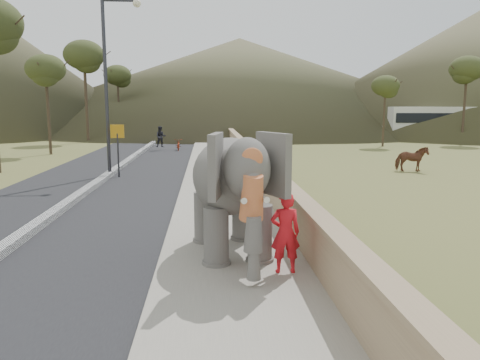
{
  "coord_description": "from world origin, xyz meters",
  "views": [
    {
      "loc": [
        -0.49,
        -8.27,
        3.26
      ],
      "look_at": [
        0.2,
        1.43,
        1.7
      ],
      "focal_mm": 35.0,
      "sensor_mm": 36.0,
      "label": 1
    }
  ],
  "objects_px": {
    "motorcyclist": "(170,141)",
    "cow": "(412,159)",
    "elephant_and_man": "(231,193)",
    "lamppost": "(112,69)"
  },
  "relations": [
    {
      "from": "cow",
      "to": "elephant_and_man",
      "type": "distance_m",
      "value": 15.82
    },
    {
      "from": "lamppost",
      "to": "motorcyclist",
      "type": "distance_m",
      "value": 13.0
    },
    {
      "from": "lamppost",
      "to": "cow",
      "type": "bearing_deg",
      "value": 1.85
    },
    {
      "from": "cow",
      "to": "elephant_and_man",
      "type": "relative_size",
      "value": 0.4
    },
    {
      "from": "lamppost",
      "to": "cow",
      "type": "distance_m",
      "value": 14.91
    },
    {
      "from": "elephant_and_man",
      "to": "motorcyclist",
      "type": "height_order",
      "value": "elephant_and_man"
    },
    {
      "from": "elephant_and_man",
      "to": "motorcyclist",
      "type": "relative_size",
      "value": 1.93
    },
    {
      "from": "elephant_and_man",
      "to": "motorcyclist",
      "type": "xyz_separation_m",
      "value": [
        -3.14,
        24.32,
        -0.73
      ]
    },
    {
      "from": "cow",
      "to": "elephant_and_man",
      "type": "height_order",
      "value": "elephant_and_man"
    },
    {
      "from": "motorcyclist",
      "to": "cow",
      "type": "bearing_deg",
      "value": -42.74
    }
  ]
}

